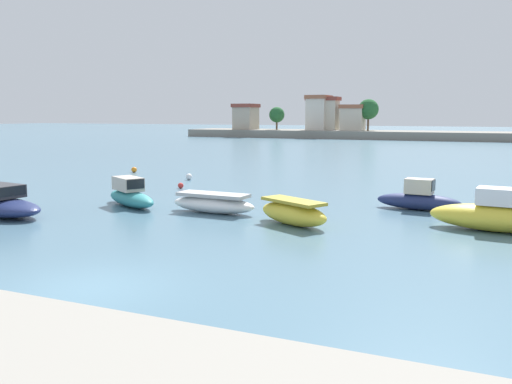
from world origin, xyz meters
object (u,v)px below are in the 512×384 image
at_px(moored_boat_5, 497,215).
at_px(mooring_buoy_0, 189,177).
at_px(moored_boat_4, 419,199).
at_px(moored_boat_1, 131,195).
at_px(moored_boat_3, 293,213).
at_px(mooring_buoy_4, 134,170).
at_px(mooring_buoy_3, 181,186).
at_px(moored_boat_2, 213,203).

xyz_separation_m(moored_boat_5, mooring_buoy_0, (-19.11, 9.54, -0.41)).
bearing_deg(moored_boat_4, mooring_buoy_0, 165.07).
bearing_deg(moored_boat_4, moored_boat_1, -155.37).
relative_size(moored_boat_3, mooring_buoy_4, 8.73).
xyz_separation_m(moored_boat_1, mooring_buoy_4, (-9.13, 12.79, -0.31)).
bearing_deg(mooring_buoy_3, moored_boat_4, -7.82).
xyz_separation_m(moored_boat_1, moored_boat_2, (4.55, -0.04, -0.10)).
distance_m(moored_boat_4, mooring_buoy_0, 16.83).
distance_m(moored_boat_3, mooring_buoy_3, 12.48).
height_order(moored_boat_2, mooring_buoy_3, moored_boat_2).
height_order(moored_boat_3, mooring_buoy_4, moored_boat_3).
bearing_deg(moored_boat_1, mooring_buoy_3, 130.10).
xyz_separation_m(moored_boat_1, moored_boat_3, (8.77, -1.15, -0.03)).
bearing_deg(mooring_buoy_0, moored_boat_1, -74.52).
distance_m(moored_boat_5, mooring_buoy_4, 28.06).
height_order(moored_boat_3, mooring_buoy_3, moored_boat_3).
height_order(moored_boat_2, moored_boat_5, moored_boat_5).
height_order(moored_boat_2, moored_boat_4, moored_boat_4).
distance_m(moored_boat_1, moored_boat_3, 8.84).
xyz_separation_m(moored_boat_4, moored_boat_5, (3.32, -3.71, 0.12)).
bearing_deg(moored_boat_5, mooring_buoy_0, 159.38).
xyz_separation_m(moored_boat_1, moored_boat_4, (12.92, 4.52, -0.02)).
relative_size(mooring_buoy_3, mooring_buoy_4, 0.80).
relative_size(moored_boat_1, moored_boat_3, 1.16).
xyz_separation_m(moored_boat_2, moored_boat_3, (4.22, -1.11, 0.07)).
xyz_separation_m(moored_boat_1, mooring_buoy_0, (-2.87, 10.35, -0.31)).
height_order(moored_boat_1, mooring_buoy_4, moored_boat_1).
xyz_separation_m(moored_boat_2, moored_boat_4, (8.37, 4.56, 0.08)).
bearing_deg(moored_boat_5, moored_boat_2, -169.94).
distance_m(moored_boat_5, mooring_buoy_0, 21.36).
relative_size(moored_boat_1, moored_boat_5, 0.86).
relative_size(moored_boat_3, moored_boat_5, 0.75).
height_order(moored_boat_1, moored_boat_2, moored_boat_1).
distance_m(moored_boat_1, mooring_buoy_3, 6.56).
distance_m(moored_boat_2, mooring_buoy_3, 8.63).
relative_size(moored_boat_1, mooring_buoy_4, 10.10).
xyz_separation_m(moored_boat_2, mooring_buoy_3, (-5.67, 6.49, -0.26)).
bearing_deg(moored_boat_1, moored_boat_3, 22.72).
height_order(mooring_buoy_0, mooring_buoy_3, mooring_buoy_0).
height_order(moored_boat_3, moored_boat_4, moored_boat_4).
distance_m(moored_boat_3, mooring_buoy_4, 22.68).
height_order(mooring_buoy_3, mooring_buoy_4, mooring_buoy_4).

